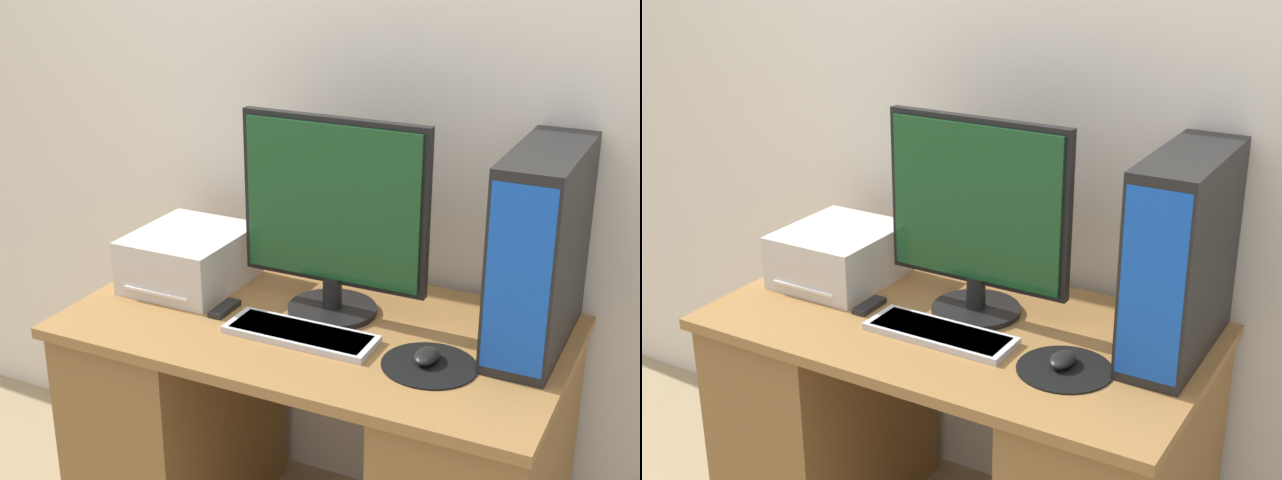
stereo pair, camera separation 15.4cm
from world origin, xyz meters
The scene contains 9 objects.
wall_back centered at (0.00, 0.78, 1.35)m, with size 6.40×0.05×2.70m.
desk centered at (0.00, 0.36, 0.40)m, with size 1.32×0.72×0.77m.
monitor centered at (0.01, 0.44, 1.05)m, with size 0.52×0.24×0.54m.
keyboard centered at (0.00, 0.26, 0.78)m, with size 0.40×0.14×0.02m.
mousepad centered at (0.35, 0.27, 0.77)m, with size 0.23×0.23×0.00m.
mouse centered at (0.34, 0.28, 0.79)m, with size 0.06×0.09×0.03m.
computer_tower centered at (0.54, 0.50, 1.02)m, with size 0.16×0.45×0.51m.
printer centered at (-0.45, 0.43, 0.85)m, with size 0.30×0.34×0.16m.
remote_control centered at (-0.26, 0.31, 0.78)m, with size 0.04×0.11×0.02m.
Camera 1 is at (0.94, -1.55, 1.82)m, focal length 50.00 mm.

